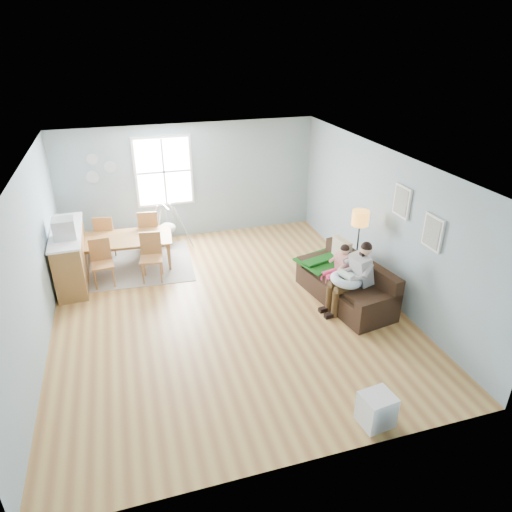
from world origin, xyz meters
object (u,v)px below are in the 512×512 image
object	(u,v)px
sofa	(347,286)
chair_sw	(101,259)
counter	(71,255)
floor_lamp	(360,225)
baby_swing	(167,227)
toddler	(340,263)
dining_table	(128,252)
chair_se	(151,253)
monitor	(64,228)
storage_cube	(376,410)
chair_ne	(149,228)
chair_nw	(105,233)
father	(353,275)

from	to	relation	value
sofa	chair_sw	xyz separation A→B (m)	(-4.34, 1.96, 0.24)
counter	sofa	bearing A→B (deg)	-24.85
floor_lamp	baby_swing	bearing A→B (deg)	136.88
toddler	chair_sw	world-z (taller)	toddler
toddler	dining_table	bearing A→B (deg)	147.12
chair_sw	baby_swing	bearing A→B (deg)	46.13
sofa	dining_table	bearing A→B (deg)	145.95
chair_se	monitor	xyz separation A→B (m)	(-1.51, -0.00, 0.72)
storage_cube	dining_table	distance (m)	6.09
dining_table	chair_ne	xyz separation A→B (m)	(0.50, 0.61, 0.25)
dining_table	counter	world-z (taller)	counter
chair_ne	chair_sw	bearing A→B (deg)	-129.64
chair_sw	chair_nw	world-z (taller)	chair_nw
toddler	monitor	size ratio (longest dim) A/B	2.07
chair_nw	counter	bearing A→B (deg)	-124.09
sofa	baby_swing	world-z (taller)	baby_swing
toddler	chair_se	distance (m)	3.71
toddler	baby_swing	world-z (taller)	toddler
chair_sw	storage_cube	bearing A→B (deg)	-55.31
storage_cube	toddler	bearing A→B (deg)	73.03
dining_table	chair_ne	size ratio (longest dim) A/B	1.86
father	dining_table	xyz separation A→B (m)	(-3.74, 2.89, -0.37)
chair_sw	chair_ne	world-z (taller)	chair_ne
chair_nw	chair_se	bearing A→B (deg)	-56.83
father	storage_cube	distance (m)	2.73
floor_lamp	chair_nw	xyz separation A→B (m)	(-4.63, 2.83, -0.77)
chair_sw	chair_ne	bearing A→B (deg)	50.36
dining_table	monitor	distance (m)	1.58
sofa	chair_sw	bearing A→B (deg)	155.64
toddler	baby_swing	distance (m)	4.32
toddler	chair_nw	bearing A→B (deg)	143.50
storage_cube	chair_sw	size ratio (longest dim) A/B	0.48
chair_se	chair_ne	bearing A→B (deg)	87.13
chair_se	counter	xyz separation A→B (m)	(-1.54, 0.37, -0.00)
storage_cube	monitor	xyz separation A→B (m)	(-3.87, 4.74, 1.05)
chair_se	baby_swing	world-z (taller)	chair_se
counter	chair_se	bearing A→B (deg)	-13.39
father	monitor	bearing A→B (deg)	155.29
toddler	counter	bearing A→B (deg)	156.45
storage_cube	chair_se	xyz separation A→B (m)	(-2.36, 4.74, 0.33)
dining_table	chair_se	size ratio (longest dim) A/B	1.91
baby_swing	dining_table	bearing A→B (deg)	-136.36
dining_table	monitor	xyz separation A→B (m)	(-1.08, -0.67, 0.95)
floor_lamp	monitor	distance (m)	5.47
sofa	chair_ne	size ratio (longest dim) A/B	2.17
toddler	chair_se	size ratio (longest dim) A/B	0.88
sofa	chair_sw	world-z (taller)	chair_sw
floor_lamp	chair_se	size ratio (longest dim) A/B	1.64
toddler	storage_cube	world-z (taller)	toddler
father	chair_ne	distance (m)	4.77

